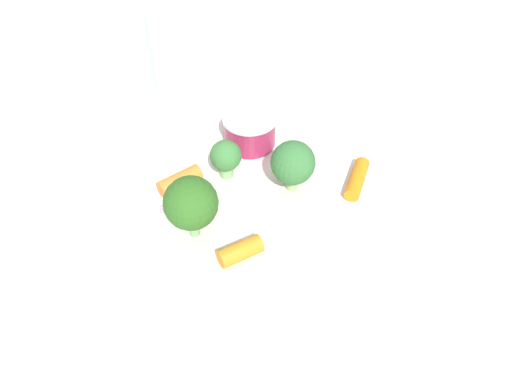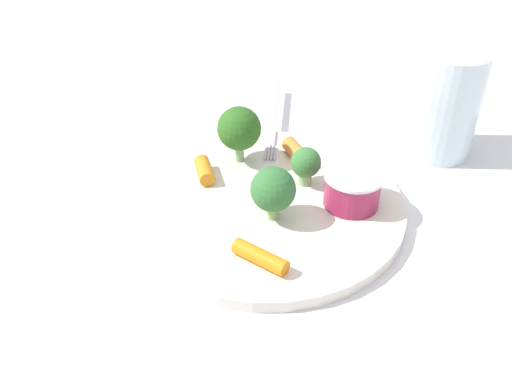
% 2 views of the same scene
% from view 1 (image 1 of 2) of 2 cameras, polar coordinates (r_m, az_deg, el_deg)
% --- Properties ---
extents(ground_plane, '(2.40, 2.40, 0.00)m').
position_cam_1_polar(ground_plane, '(0.47, 1.01, -1.77)').
color(ground_plane, white).
extents(plate, '(0.27, 0.27, 0.01)m').
position_cam_1_polar(plate, '(0.46, 1.02, -1.26)').
color(plate, silver).
rests_on(plate, ground_plane).
extents(sauce_cup, '(0.06, 0.06, 0.03)m').
position_cam_1_polar(sauce_cup, '(0.51, -0.74, 7.18)').
color(sauce_cup, '#9B244A').
rests_on(sauce_cup, plate).
extents(broccoli_floret_0, '(0.05, 0.05, 0.06)m').
position_cam_1_polar(broccoli_floret_0, '(0.40, -7.58, -1.34)').
color(broccoli_floret_0, '#80AF75').
rests_on(broccoli_floret_0, plate).
extents(broccoli_floret_1, '(0.03, 0.03, 0.04)m').
position_cam_1_polar(broccoli_floret_1, '(0.46, -3.54, 4.11)').
color(broccoli_floret_1, '#81B273').
rests_on(broccoli_floret_1, plate).
extents(broccoli_floret_2, '(0.04, 0.04, 0.05)m').
position_cam_1_polar(broccoli_floret_2, '(0.45, 4.31, 3.36)').
color(broccoli_floret_2, '#93B56E').
rests_on(broccoli_floret_2, plate).
extents(carrot_stick_0, '(0.04, 0.04, 0.02)m').
position_cam_1_polar(carrot_stick_0, '(0.41, -1.84, -6.88)').
color(carrot_stick_0, orange).
rests_on(carrot_stick_0, plate).
extents(carrot_stick_1, '(0.02, 0.05, 0.01)m').
position_cam_1_polar(carrot_stick_1, '(0.47, 11.67, 1.51)').
color(carrot_stick_1, orange).
rests_on(carrot_stick_1, plate).
extents(carrot_stick_2, '(0.03, 0.04, 0.02)m').
position_cam_1_polar(carrot_stick_2, '(0.47, -8.84, 1.29)').
color(carrot_stick_2, orange).
rests_on(carrot_stick_2, plate).
extents(fork, '(0.17, 0.11, 0.00)m').
position_cam_1_polar(fork, '(0.46, -19.12, -3.09)').
color(fork, '#BFAFC8').
rests_on(fork, plate).
extents(drinking_glass, '(0.08, 0.08, 0.12)m').
position_cam_1_polar(drinking_glass, '(0.57, -15.64, 14.01)').
color(drinking_glass, silver).
rests_on(drinking_glass, ground_plane).
extents(napkin, '(0.17, 0.17, 0.00)m').
position_cam_1_polar(napkin, '(0.65, 0.48, 13.85)').
color(napkin, silver).
rests_on(napkin, ground_plane).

